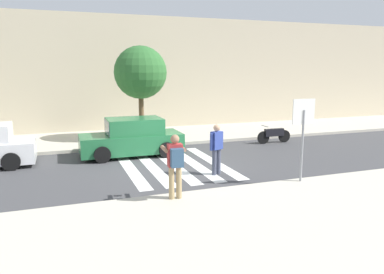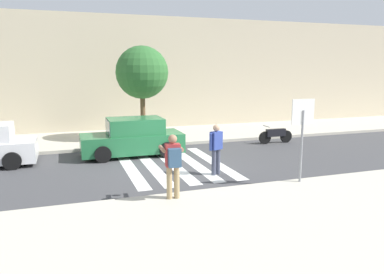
{
  "view_description": "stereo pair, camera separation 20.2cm",
  "coord_description": "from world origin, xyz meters",
  "px_view_note": "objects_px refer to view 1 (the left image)",
  "views": [
    {
      "loc": [
        -3.91,
        -12.74,
        3.55
      ],
      "look_at": [
        0.6,
        -0.2,
        1.1
      ],
      "focal_mm": 35.0,
      "sensor_mm": 36.0,
      "label": 1
    },
    {
      "loc": [
        -3.72,
        -12.81,
        3.55
      ],
      "look_at": [
        0.6,
        -0.2,
        1.1
      ],
      "focal_mm": 35.0,
      "sensor_mm": 36.0,
      "label": 2
    }
  ],
  "objects_px": {
    "photographer_with_backpack": "(175,161)",
    "parked_car_green": "(132,138)",
    "motorcycle": "(274,135)",
    "pedestrian_crossing": "(217,146)",
    "stop_sign": "(303,122)",
    "street_tree_center": "(140,73)"
  },
  "relations": [
    {
      "from": "motorcycle",
      "to": "street_tree_center",
      "type": "distance_m",
      "value": 7.04
    },
    {
      "from": "stop_sign",
      "to": "motorcycle",
      "type": "distance_m",
      "value": 6.86
    },
    {
      "from": "stop_sign",
      "to": "pedestrian_crossing",
      "type": "bearing_deg",
      "value": 134.69
    },
    {
      "from": "photographer_with_backpack",
      "to": "street_tree_center",
      "type": "xyz_separation_m",
      "value": [
        0.97,
        8.63,
        2.18
      ]
    },
    {
      "from": "street_tree_center",
      "to": "pedestrian_crossing",
      "type": "bearing_deg",
      "value": -79.78
    },
    {
      "from": "stop_sign",
      "to": "parked_car_green",
      "type": "relative_size",
      "value": 0.61
    },
    {
      "from": "pedestrian_crossing",
      "to": "parked_car_green",
      "type": "bearing_deg",
      "value": 119.51
    },
    {
      "from": "photographer_with_backpack",
      "to": "motorcycle",
      "type": "height_order",
      "value": "photographer_with_backpack"
    },
    {
      "from": "photographer_with_backpack",
      "to": "parked_car_green",
      "type": "bearing_deg",
      "value": 90.05
    },
    {
      "from": "photographer_with_backpack",
      "to": "stop_sign",
      "type": "bearing_deg",
      "value": 3.22
    },
    {
      "from": "pedestrian_crossing",
      "to": "parked_car_green",
      "type": "xyz_separation_m",
      "value": [
        -2.14,
        3.78,
        -0.25
      ]
    },
    {
      "from": "stop_sign",
      "to": "photographer_with_backpack",
      "type": "relative_size",
      "value": 1.46
    },
    {
      "from": "pedestrian_crossing",
      "to": "street_tree_center",
      "type": "distance_m",
      "value": 6.95
    },
    {
      "from": "photographer_with_backpack",
      "to": "parked_car_green",
      "type": "relative_size",
      "value": 0.42
    },
    {
      "from": "stop_sign",
      "to": "parked_car_green",
      "type": "xyz_separation_m",
      "value": [
        -4.09,
        5.75,
        -1.25
      ]
    },
    {
      "from": "photographer_with_backpack",
      "to": "parked_car_green",
      "type": "distance_m",
      "value": 6.0
    },
    {
      "from": "motorcycle",
      "to": "street_tree_center",
      "type": "xyz_separation_m",
      "value": [
        -5.95,
        2.35,
        2.93
      ]
    },
    {
      "from": "stop_sign",
      "to": "motorcycle",
      "type": "xyz_separation_m",
      "value": [
        2.84,
        6.05,
        -1.56
      ]
    },
    {
      "from": "photographer_with_backpack",
      "to": "motorcycle",
      "type": "bearing_deg",
      "value": 42.22
    },
    {
      "from": "pedestrian_crossing",
      "to": "stop_sign",
      "type": "bearing_deg",
      "value": -45.31
    },
    {
      "from": "motorcycle",
      "to": "parked_car_green",
      "type": "bearing_deg",
      "value": -177.52
    },
    {
      "from": "pedestrian_crossing",
      "to": "parked_car_green",
      "type": "distance_m",
      "value": 4.35
    }
  ]
}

